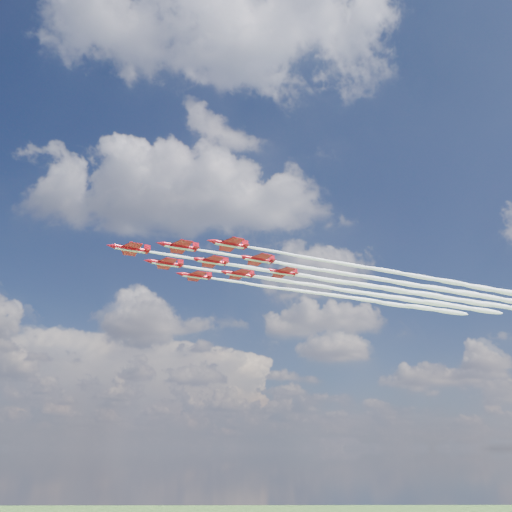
{
  "coord_description": "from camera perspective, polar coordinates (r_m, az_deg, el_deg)",
  "views": [
    {
      "loc": [
        15.53,
        -125.97,
        40.47
      ],
      "look_at": [
        17.09,
        5.11,
        91.25
      ],
      "focal_mm": 35.0,
      "sensor_mm": 36.0,
      "label": 1
    }
  ],
  "objects": [
    {
      "name": "jet_row3_centre",
      "position": [
        161.23,
        12.21,
        -3.27
      ],
      "size": [
        100.87,
        47.8,
        2.78
      ],
      "rotation": [
        0.0,
        0.0,
        0.42
      ],
      "color": "#BB0A17"
    },
    {
      "name": "jet_row3_port",
      "position": [
        151.17,
        15.26,
        -1.79
      ],
      "size": [
        100.87,
        47.8,
        2.78
      ],
      "rotation": [
        0.0,
        0.0,
        0.42
      ],
      "color": "#BB0A17"
    },
    {
      "name": "jet_lead",
      "position": [
        149.5,
        5.38,
        -2.25
      ],
      "size": [
        100.87,
        47.8,
        2.78
      ],
      "rotation": [
        0.0,
        0.0,
        0.42
      ],
      "color": "#BB0A17"
    },
    {
      "name": "jet_row2_starb",
      "position": [
        160.51,
        7.59,
        -3.49
      ],
      "size": [
        100.87,
        47.8,
        2.78
      ],
      "rotation": [
        0.0,
        0.0,
        0.42
      ],
      "color": "#BB0A17"
    },
    {
      "name": "jet_row4_starb",
      "position": [
        172.91,
        13.84,
        -4.34
      ],
      "size": [
        100.87,
        47.8,
        2.78
      ],
      "rotation": [
        0.0,
        0.0,
        0.42
      ],
      "color": "#BB0A17"
    },
    {
      "name": "jet_row2_port",
      "position": [
        149.77,
        10.34,
        -2.02
      ],
      "size": [
        100.87,
        47.8,
        2.78
      ],
      "rotation": [
        0.0,
        0.0,
        0.42
      ],
      "color": "#BB0A17"
    },
    {
      "name": "jet_row4_port",
      "position": [
        162.99,
        16.76,
        -3.03
      ],
      "size": [
        100.87,
        47.8,
        2.78
      ],
      "rotation": [
        0.0,
        0.0,
        0.42
      ],
      "color": "#BB0A17"
    },
    {
      "name": "jet_tail",
      "position": [
        174.98,
        18.06,
        -4.1
      ],
      "size": [
        100.87,
        47.8,
        2.78
      ],
      "rotation": [
        0.0,
        0.0,
        0.42
      ],
      "color": "#BB0A17"
    },
    {
      "name": "jet_row3_starb",
      "position": [
        171.79,
        9.53,
        -4.56
      ],
      "size": [
        100.87,
        47.8,
        2.78
      ],
      "rotation": [
        0.0,
        0.0,
        0.42
      ],
      "color": "#BB0A17"
    }
  ]
}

